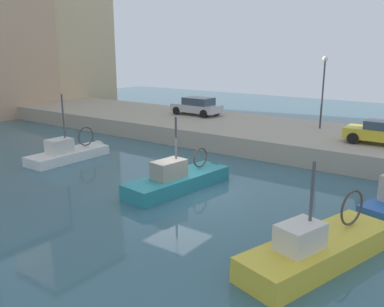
% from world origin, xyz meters
% --- Properties ---
extents(water_surface, '(80.00, 80.00, 0.00)m').
position_xyz_m(water_surface, '(0.00, 0.00, 0.00)').
color(water_surface, '#386070').
rests_on(water_surface, ground).
extents(quay_wall, '(9.00, 56.00, 1.20)m').
position_xyz_m(quay_wall, '(11.50, 0.00, 0.60)').
color(quay_wall, '#ADA08C').
rests_on(quay_wall, ground).
extents(fishing_boat_teal, '(6.58, 2.51, 4.25)m').
position_xyz_m(fishing_boat_teal, '(0.46, 0.04, 0.11)').
color(fishing_boat_teal, teal).
rests_on(fishing_boat_teal, ground).
extents(fishing_boat_yellow, '(6.88, 3.46, 4.16)m').
position_xyz_m(fishing_boat_yellow, '(-2.50, -7.81, 0.10)').
color(fishing_boat_yellow, gold).
rests_on(fishing_boat_yellow, ground).
extents(fishing_boat_white, '(5.81, 1.98, 4.71)m').
position_xyz_m(fishing_boat_white, '(0.84, 8.68, 0.12)').
color(fishing_boat_white, white).
rests_on(fishing_boat_white, ground).
extents(parked_car_silver, '(2.15, 4.19, 1.44)m').
position_xyz_m(parked_car_silver, '(12.88, 8.02, 1.93)').
color(parked_car_silver, '#B7B7BC').
rests_on(parked_car_silver, quay_wall).
extents(parked_car_yellow, '(1.93, 4.01, 1.36)m').
position_xyz_m(parked_car_yellow, '(10.29, -6.73, 1.90)').
color(parked_car_yellow, gold).
rests_on(parked_car_yellow, quay_wall).
extents(quay_streetlamp, '(0.36, 0.36, 4.83)m').
position_xyz_m(quay_streetlamp, '(13.00, -2.18, 4.45)').
color(quay_streetlamp, '#38383D').
rests_on(quay_streetlamp, quay_wall).
extents(waterfront_building_central, '(11.27, 7.82, 20.75)m').
position_xyz_m(waterfront_building_central, '(14.93, 28.87, 10.39)').
color(waterfront_building_central, '#D1B284').
rests_on(waterfront_building_central, ground).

